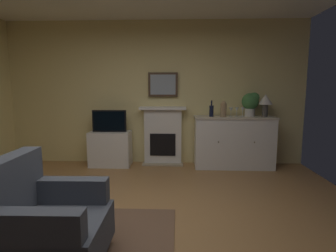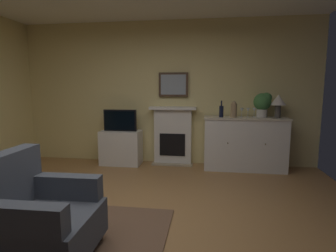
# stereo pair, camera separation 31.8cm
# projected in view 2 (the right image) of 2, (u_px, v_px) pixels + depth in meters

# --- Properties ---
(ground_plane) EXTENTS (5.66, 5.41, 0.10)m
(ground_plane) POSITION_uv_depth(u_px,v_px,m) (125.00, 237.00, 2.71)
(ground_plane) COLOR #9E7042
(ground_plane) RESTS_ON ground
(wall_rear) EXTENTS (5.66, 0.06, 2.69)m
(wall_rear) POSITION_uv_depth(u_px,v_px,m) (165.00, 93.00, 5.14)
(wall_rear) COLOR #EAD68C
(wall_rear) RESTS_ON ground_plane
(area_rug) EXTENTS (2.29, 1.90, 0.02)m
(area_rug) POSITION_uv_depth(u_px,v_px,m) (35.00, 250.00, 2.41)
(area_rug) COLOR brown
(area_rug) RESTS_ON ground_plane
(fireplace_unit) EXTENTS (0.87, 0.30, 1.10)m
(fireplace_unit) POSITION_uv_depth(u_px,v_px,m) (173.00, 136.00, 5.10)
(fireplace_unit) COLOR white
(fireplace_unit) RESTS_ON ground_plane
(framed_picture) EXTENTS (0.55, 0.04, 0.45)m
(framed_picture) POSITION_uv_depth(u_px,v_px,m) (173.00, 85.00, 5.01)
(framed_picture) COLOR #473323
(sideboard_cabinet) EXTENTS (1.43, 0.49, 0.94)m
(sideboard_cabinet) POSITION_uv_depth(u_px,v_px,m) (244.00, 143.00, 4.75)
(sideboard_cabinet) COLOR white
(sideboard_cabinet) RESTS_ON ground_plane
(table_lamp) EXTENTS (0.26, 0.26, 0.40)m
(table_lamp) POSITION_uv_depth(u_px,v_px,m) (278.00, 102.00, 4.58)
(table_lamp) COLOR #4C4742
(table_lamp) RESTS_ON sideboard_cabinet
(wine_bottle) EXTENTS (0.08, 0.08, 0.29)m
(wine_bottle) POSITION_uv_depth(u_px,v_px,m) (221.00, 111.00, 4.69)
(wine_bottle) COLOR black
(wine_bottle) RESTS_ON sideboard_cabinet
(wine_glass_left) EXTENTS (0.07, 0.07, 0.16)m
(wine_glass_left) POSITION_uv_depth(u_px,v_px,m) (242.00, 110.00, 4.67)
(wine_glass_left) COLOR silver
(wine_glass_left) RESTS_ON sideboard_cabinet
(wine_glass_center) EXTENTS (0.07, 0.07, 0.16)m
(wine_glass_center) POSITION_uv_depth(u_px,v_px,m) (248.00, 110.00, 4.68)
(wine_glass_center) COLOR silver
(wine_glass_center) RESTS_ON sideboard_cabinet
(wine_glass_right) EXTENTS (0.07, 0.07, 0.16)m
(wine_glass_right) POSITION_uv_depth(u_px,v_px,m) (254.00, 110.00, 4.69)
(wine_glass_right) COLOR silver
(wine_glass_right) RESTS_ON sideboard_cabinet
(vase_decorative) EXTENTS (0.11, 0.11, 0.28)m
(vase_decorative) POSITION_uv_depth(u_px,v_px,m) (234.00, 109.00, 4.65)
(vase_decorative) COLOR #9E7F5B
(vase_decorative) RESTS_ON sideboard_cabinet
(tv_cabinet) EXTENTS (0.75, 0.42, 0.65)m
(tv_cabinet) POSITION_uv_depth(u_px,v_px,m) (121.00, 147.00, 5.11)
(tv_cabinet) COLOR white
(tv_cabinet) RESTS_ON ground_plane
(tv_set) EXTENTS (0.62, 0.07, 0.40)m
(tv_set) POSITION_uv_depth(u_px,v_px,m) (120.00, 120.00, 5.01)
(tv_set) COLOR black
(tv_set) RESTS_ON tv_cabinet
(potted_plant_small) EXTENTS (0.30, 0.30, 0.43)m
(potted_plant_small) POSITION_uv_depth(u_px,v_px,m) (263.00, 103.00, 4.66)
(potted_plant_small) COLOR beige
(potted_plant_small) RESTS_ON sideboard_cabinet
(armchair) EXTENTS (0.82, 0.79, 0.92)m
(armchair) POSITION_uv_depth(u_px,v_px,m) (38.00, 217.00, 2.23)
(armchair) COLOR #474C56
(armchair) RESTS_ON ground_plane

